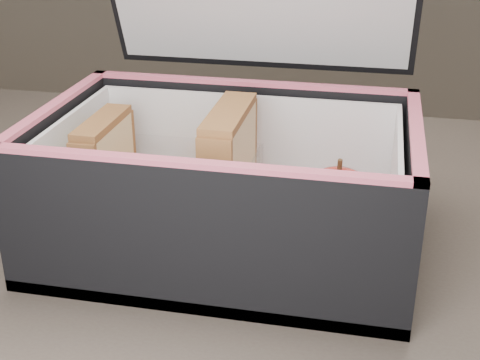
% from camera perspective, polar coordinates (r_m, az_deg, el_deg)
% --- Properties ---
extents(kitchen_table, '(1.20, 0.80, 0.75)m').
position_cam_1_polar(kitchen_table, '(0.69, 1.82, -11.81)').
color(kitchen_table, '#544B41').
rests_on(kitchen_table, ground).
extents(lunch_bag, '(0.33, 0.30, 0.32)m').
position_cam_1_polar(lunch_bag, '(0.60, -1.03, 0.50)').
color(lunch_bag, black).
rests_on(lunch_bag, kitchen_table).
extents(plastic_tub, '(0.16, 0.11, 0.07)m').
position_cam_1_polar(plastic_tub, '(0.62, -6.21, -1.05)').
color(plastic_tub, white).
rests_on(plastic_tub, lunch_bag).
extents(sandwich_left, '(0.02, 0.09, 0.10)m').
position_cam_1_polar(sandwich_left, '(0.64, -11.37, 0.96)').
color(sandwich_left, '#D5BB80').
rests_on(sandwich_left, plastic_tub).
extents(sandwich_right, '(0.03, 0.10, 0.12)m').
position_cam_1_polar(sandwich_right, '(0.60, -0.93, 0.78)').
color(sandwich_right, '#D5BB80').
rests_on(sandwich_right, plastic_tub).
extents(carrot_sticks, '(0.04, 0.14, 0.03)m').
position_cam_1_polar(carrot_sticks, '(0.63, -6.41, -2.14)').
color(carrot_sticks, '#F25305').
rests_on(carrot_sticks, plastic_tub).
extents(paper_napkin, '(0.08, 0.08, 0.01)m').
position_cam_1_polar(paper_napkin, '(0.61, 8.06, -4.66)').
color(paper_napkin, white).
rests_on(paper_napkin, lunch_bag).
extents(red_apple, '(0.08, 0.08, 0.08)m').
position_cam_1_polar(red_apple, '(0.59, 8.29, -2.01)').
color(red_apple, maroon).
rests_on(red_apple, paper_napkin).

